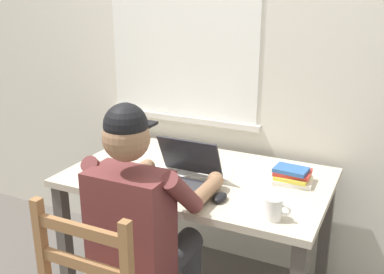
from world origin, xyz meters
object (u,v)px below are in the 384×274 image
at_px(laptop, 181,175).
at_px(coffee_mug_white, 274,209).
at_px(seated_person, 144,222).
at_px(desk, 198,191).
at_px(computer_mouse, 220,197).
at_px(book_stack_main, 292,176).
at_px(coffee_mug_dark, 204,162).

distance_m(laptop, coffee_mug_white, 0.53).
bearing_deg(coffee_mug_white, seated_person, -160.75).
bearing_deg(laptop, seated_person, -92.53).
distance_m(seated_person, laptop, 0.35).
height_order(desk, computer_mouse, computer_mouse).
distance_m(seated_person, computer_mouse, 0.36).
relative_size(coffee_mug_white, book_stack_main, 0.55).
height_order(coffee_mug_white, book_stack_main, coffee_mug_white).
distance_m(computer_mouse, coffee_mug_white, 0.28).
height_order(computer_mouse, book_stack_main, book_stack_main).
bearing_deg(seated_person, coffee_mug_white, 19.25).
bearing_deg(desk, coffee_mug_white, -31.36).
distance_m(desk, computer_mouse, 0.34).
xyz_separation_m(seated_person, book_stack_main, (0.51, 0.59, 0.08)).
bearing_deg(seated_person, desk, 85.61).
bearing_deg(seated_person, laptop, 87.47).
xyz_separation_m(laptop, computer_mouse, (0.24, -0.09, -0.03)).
xyz_separation_m(desk, computer_mouse, (0.22, -0.23, 0.11)).
bearing_deg(seated_person, computer_mouse, 44.17).
height_order(seated_person, book_stack_main, seated_person).
bearing_deg(desk, book_stack_main, 12.90).
distance_m(coffee_mug_white, coffee_mug_dark, 0.59).
bearing_deg(computer_mouse, desk, 133.01).
bearing_deg(desk, computer_mouse, -46.99).
xyz_separation_m(seated_person, coffee_mug_white, (0.53, 0.18, 0.10)).
height_order(laptop, coffee_mug_dark, laptop).
bearing_deg(desk, seated_person, -94.39).
relative_size(desk, seated_person, 1.07).
height_order(desk, seated_person, seated_person).
height_order(computer_mouse, coffee_mug_white, coffee_mug_white).
distance_m(coffee_mug_white, book_stack_main, 0.41).
bearing_deg(coffee_mug_white, laptop, 163.76).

